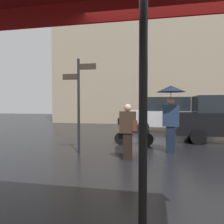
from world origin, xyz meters
TOP-DOWN VIEW (x-y plane):
  - pedestrian_with_umbrella at (0.01, 4.14)m, footprint 0.89×0.89m
  - pedestrian_with_bag at (-1.19, 3.00)m, footprint 0.48×0.24m
  - parked_scooter at (-1.29, 5.17)m, footprint 1.46×0.32m
  - parked_car_right at (0.30, 9.71)m, footprint 4.46×2.01m
  - street_signpost at (-2.81, 3.55)m, footprint 1.08×0.08m
  - building_block at (0.00, 15.00)m, footprint 17.79×2.43m

SIDE VIEW (x-z plane):
  - parked_scooter at x=-1.29m, z-range -0.06..1.17m
  - pedestrian_with_bag at x=-1.19m, z-range 0.10..1.64m
  - parked_car_right at x=0.30m, z-range 0.01..1.94m
  - pedestrian_with_umbrella at x=0.01m, z-range 0.50..2.61m
  - street_signpost at x=-2.81m, z-range 0.31..3.25m
  - building_block at x=0.00m, z-range 0.00..17.96m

